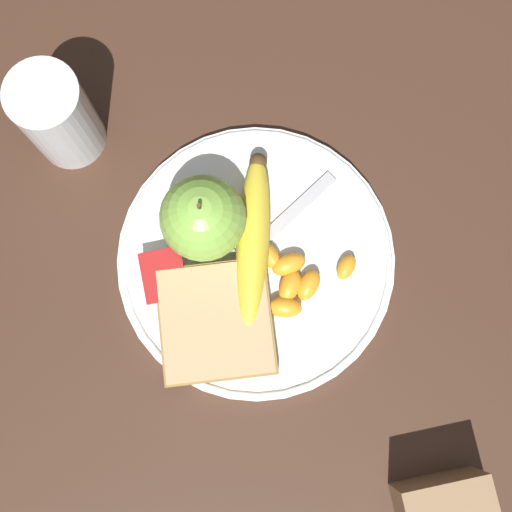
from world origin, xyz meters
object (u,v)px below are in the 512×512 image
at_px(plate, 256,260).
at_px(apple, 203,218).
at_px(banana, 254,240).
at_px(fork, 257,246).
at_px(jam_packet, 165,278).
at_px(bread_slice, 216,322).
at_px(juice_glass, 59,118).

height_order(plate, apple, apple).
height_order(banana, fork, banana).
relative_size(banana, fork, 1.11).
distance_m(apple, fork, 0.07).
bearing_deg(jam_packet, banana, 101.30).
height_order(banana, bread_slice, banana).
xyz_separation_m(juice_glass, banana, (0.15, 0.16, -0.03)).
bearing_deg(banana, juice_glass, -133.22).
bearing_deg(juice_glass, plate, 43.59).
height_order(apple, banana, apple).
bearing_deg(banana, fork, 34.24).
bearing_deg(fork, bread_slice, 19.40).
xyz_separation_m(juice_glass, bread_slice, (0.22, 0.11, -0.03)).
relative_size(apple, fork, 0.57).
xyz_separation_m(plate, bread_slice, (0.05, -0.05, 0.02)).
relative_size(juice_glass, banana, 0.65).
relative_size(apple, bread_slice, 0.75).
bearing_deg(bread_slice, banana, 143.57).
bearing_deg(juice_glass, jam_packet, 22.10).
xyz_separation_m(banana, fork, (0.00, 0.00, -0.01)).
relative_size(juice_glass, apple, 1.26).
bearing_deg(jam_packet, plate, 91.13).
height_order(juice_glass, bread_slice, juice_glass).
relative_size(plate, fork, 1.72).
distance_m(apple, jam_packet, 0.07).
bearing_deg(apple, banana, 59.80).
height_order(apple, fork, apple).
distance_m(bread_slice, fork, 0.09).
relative_size(bread_slice, fork, 0.76).
distance_m(banana, jam_packet, 0.09).
bearing_deg(jam_packet, bread_slice, 37.92).
xyz_separation_m(plate, fork, (-0.01, 0.00, 0.01)).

